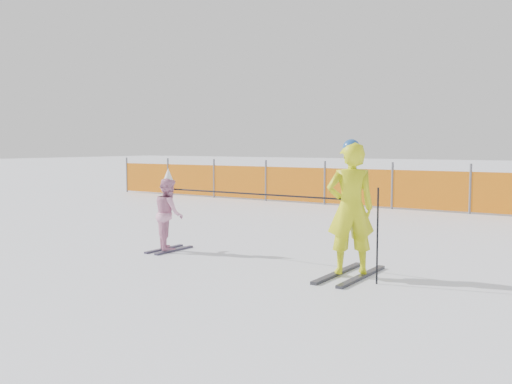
% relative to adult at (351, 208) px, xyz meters
% --- Properties ---
extents(ground, '(120.00, 120.00, 0.00)m').
position_rel_adult_xyz_m(ground, '(-1.71, -0.13, -0.89)').
color(ground, white).
rests_on(ground, ground).
extents(adult, '(0.74, 1.39, 1.78)m').
position_rel_adult_xyz_m(adult, '(0.00, 0.00, 0.00)').
color(adult, black).
rests_on(adult, ground).
extents(child, '(0.71, 0.86, 1.34)m').
position_rel_adult_xyz_m(child, '(-3.20, 0.05, -0.28)').
color(child, black).
rests_on(child, ground).
extents(ski_poles, '(3.54, 0.27, 1.19)m').
position_rel_adult_xyz_m(ski_poles, '(-1.01, -0.04, -0.00)').
color(ski_poles, black).
rests_on(ski_poles, ground).
extents(safety_fence, '(16.76, 0.06, 1.25)m').
position_rel_adult_xyz_m(safety_fence, '(-3.98, 7.84, -0.33)').
color(safety_fence, '#595960').
rests_on(safety_fence, ground).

